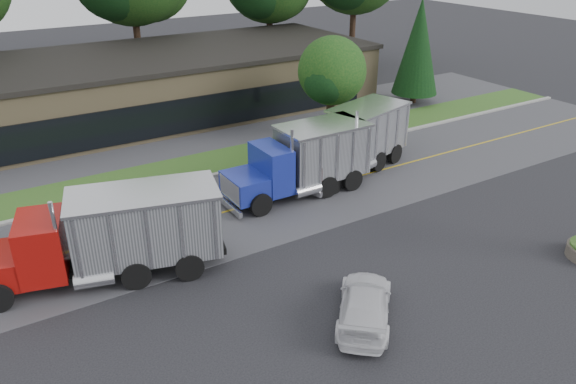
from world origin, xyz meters
name	(u,v)px	position (x,y,z in m)	size (l,w,h in m)	color
ground	(347,309)	(0.00, 0.00, 0.00)	(140.00, 140.00, 0.00)	#313136
road	(233,210)	(0.00, 9.00, 0.00)	(60.00, 8.00, 0.02)	slate
center_line	(233,210)	(0.00, 9.00, 0.00)	(60.00, 0.12, 0.01)	gold
curb	(197,180)	(0.00, 13.20, 0.00)	(60.00, 0.30, 0.12)	#9E9E99
grass_verge	(184,169)	(0.00, 15.00, 0.00)	(60.00, 3.40, 0.03)	#2B561D
far_parking	(154,142)	(0.00, 20.00, 0.00)	(60.00, 7.00, 0.02)	slate
strip_mall	(149,86)	(2.00, 26.00, 2.00)	(32.00, 12.00, 4.00)	#98835D
evergreen_right	(418,46)	(20.00, 18.00, 4.26)	(3.41, 3.41, 7.76)	#382619
tree_verge	(332,74)	(10.07, 15.05, 4.06)	(4.47, 4.21, 6.38)	#382619
dump_truck_red	(111,234)	(-6.28, 6.43, 1.81)	(9.66, 4.76, 3.36)	black
dump_truck_blue	(305,158)	(4.08, 8.97, 1.80)	(7.62, 2.65, 3.36)	black
dump_truck_maroon	(356,138)	(8.09, 9.99, 1.80)	(8.12, 4.52, 3.36)	black
rally_car	(365,304)	(0.12, -0.76, 0.62)	(1.73, 4.27, 1.24)	silver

